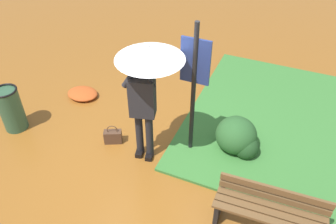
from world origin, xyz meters
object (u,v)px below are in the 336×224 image
object	(u,v)px
info_sign_post	(194,77)
handbag	(113,136)
park_bench	(269,213)
person_with_umbrella	(146,76)
trash_bin	(11,109)

from	to	relation	value
info_sign_post	handbag	world-z (taller)	info_sign_post
info_sign_post	park_bench	size ratio (longest dim) A/B	1.64
person_with_umbrella	handbag	size ratio (longest dim) A/B	5.53
person_with_umbrella	handbag	bearing A→B (deg)	177.84
trash_bin	handbag	bearing A→B (deg)	11.10
info_sign_post	handbag	distance (m)	1.88
person_with_umbrella	handbag	distance (m)	1.60
info_sign_post	trash_bin	size ratio (longest dim) A/B	2.76
park_bench	trash_bin	world-z (taller)	trash_bin
info_sign_post	handbag	size ratio (longest dim) A/B	6.22
person_with_umbrella	info_sign_post	distance (m)	0.71
person_with_umbrella	info_sign_post	world-z (taller)	info_sign_post
trash_bin	info_sign_post	bearing A→B (deg)	13.39
info_sign_post	park_bench	bearing A→B (deg)	-36.50
handbag	trash_bin	world-z (taller)	trash_bin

